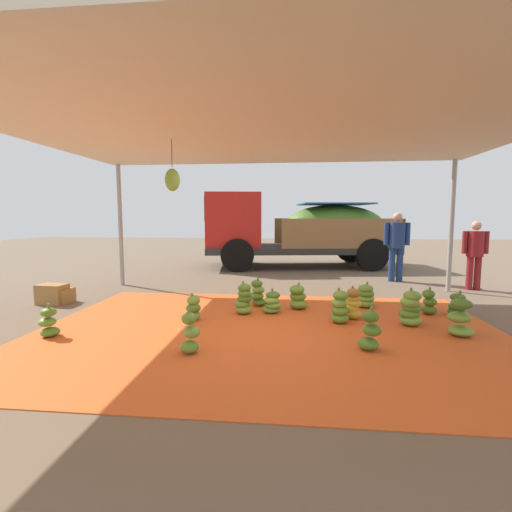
# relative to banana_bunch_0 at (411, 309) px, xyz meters

# --- Properties ---
(ground_plane) EXTENTS (40.00, 40.00, 0.00)m
(ground_plane) POSITION_rel_banana_bunch_0_xyz_m (-2.14, 2.49, -0.26)
(ground_plane) COLOR brown
(tarp_orange) EXTENTS (6.75, 4.81, 0.01)m
(tarp_orange) POSITION_rel_banana_bunch_0_xyz_m (-2.14, -0.51, -0.25)
(tarp_orange) COLOR #E05B23
(tarp_orange) RESTS_ON ground
(tent_canopy) EXTENTS (8.00, 7.00, 2.96)m
(tent_canopy) POSITION_rel_banana_bunch_0_xyz_m (-2.15, -0.59, 2.61)
(tent_canopy) COLOR #9EA0A5
(tent_canopy) RESTS_ON ground
(banana_bunch_0) EXTENTS (0.42, 0.42, 0.58)m
(banana_bunch_0) POSITION_rel_banana_bunch_0_xyz_m (0.00, 0.00, 0.00)
(banana_bunch_0) COLOR #75A83D
(banana_bunch_0) RESTS_ON tarp_orange
(banana_bunch_1) EXTENTS (0.41, 0.42, 0.47)m
(banana_bunch_1) POSITION_rel_banana_bunch_0_xyz_m (-1.70, 0.85, -0.05)
(banana_bunch_1) COLOR #60932D
(banana_bunch_1) RESTS_ON tarp_orange
(banana_bunch_2) EXTENTS (0.36, 0.35, 0.57)m
(banana_bunch_2) POSITION_rel_banana_bunch_0_xyz_m (0.53, -0.45, -0.01)
(banana_bunch_2) COLOR #75A83D
(banana_bunch_2) RESTS_ON tarp_orange
(banana_bunch_3) EXTENTS (0.32, 0.32, 0.54)m
(banana_bunch_3) POSITION_rel_banana_bunch_0_xyz_m (-0.82, 0.28, -0.01)
(banana_bunch_3) COLOR gold
(banana_bunch_3) RESTS_ON tarp_orange
(banana_bunch_4) EXTENTS (0.32, 0.34, 0.54)m
(banana_bunch_4) POSITION_rel_banana_bunch_0_xyz_m (-3.03, -1.45, -0.02)
(banana_bunch_4) COLOR #60932D
(banana_bunch_4) RESTS_ON tarp_orange
(banana_bunch_5) EXTENTS (0.37, 0.37, 0.55)m
(banana_bunch_5) POSITION_rel_banana_bunch_0_xyz_m (-1.06, 0.01, -0.01)
(banana_bunch_5) COLOR #60932D
(banana_bunch_5) RESTS_ON tarp_orange
(banana_bunch_6) EXTENTS (0.41, 0.41, 0.43)m
(banana_bunch_6) POSITION_rel_banana_bunch_0_xyz_m (0.96, 0.64, -0.07)
(banana_bunch_6) COLOR #477523
(banana_bunch_6) RESTS_ON tarp_orange
(banana_bunch_7) EXTENTS (0.33, 0.33, 0.55)m
(banana_bunch_7) POSITION_rel_banana_bunch_0_xyz_m (-0.83, -1.14, -0.02)
(banana_bunch_7) COLOR #518428
(banana_bunch_7) RESTS_ON tarp_orange
(banana_bunch_8) EXTENTS (0.34, 0.34, 0.47)m
(banana_bunch_8) POSITION_rel_banana_bunch_0_xyz_m (0.52, 0.69, -0.05)
(banana_bunch_8) COLOR #477523
(banana_bunch_8) RESTS_ON tarp_orange
(banana_bunch_9) EXTENTS (0.44, 0.44, 0.47)m
(banana_bunch_9) POSITION_rel_banana_bunch_0_xyz_m (-0.47, 1.07, -0.05)
(banana_bunch_9) COLOR #6B9E38
(banana_bunch_9) RESTS_ON tarp_orange
(banana_bunch_10) EXTENTS (0.43, 0.42, 0.43)m
(banana_bunch_10) POSITION_rel_banana_bunch_0_xyz_m (-2.14, 0.50, -0.08)
(banana_bunch_10) COLOR #6B9E38
(banana_bunch_10) RESTS_ON tarp_orange
(banana_bunch_11) EXTENTS (0.34, 0.34, 0.43)m
(banana_bunch_11) POSITION_rel_banana_bunch_0_xyz_m (-3.38, -0.07, -0.07)
(banana_bunch_11) COLOR #6B9E38
(banana_bunch_11) RESTS_ON tarp_orange
(banana_bunch_12) EXTENTS (0.35, 0.34, 0.56)m
(banana_bunch_12) POSITION_rel_banana_bunch_0_xyz_m (-2.62, 0.40, -0.01)
(banana_bunch_12) COLOR #6B9E38
(banana_bunch_12) RESTS_ON tarp_orange
(banana_bunch_13) EXTENTS (0.37, 0.35, 0.46)m
(banana_bunch_13) POSITION_rel_banana_bunch_0_xyz_m (-5.14, -1.06, -0.07)
(banana_bunch_13) COLOR #518428
(banana_bunch_13) RESTS_ON tarp_orange
(banana_bunch_14) EXTENTS (0.35, 0.33, 0.53)m
(banana_bunch_14) POSITION_rel_banana_bunch_0_xyz_m (-2.44, 0.98, -0.03)
(banana_bunch_14) COLOR #518428
(banana_bunch_14) RESTS_ON tarp_orange
(cargo_truck_main) EXTENTS (6.33, 3.26, 2.40)m
(cargo_truck_main) POSITION_rel_banana_bunch_0_xyz_m (-1.71, 6.59, 1.01)
(cargo_truck_main) COLOR #2D2D2D
(cargo_truck_main) RESTS_ON ground
(worker_0) EXTENTS (0.57, 0.35, 1.56)m
(worker_0) POSITION_rel_banana_bunch_0_xyz_m (2.30, 3.04, 0.65)
(worker_0) COLOR maroon
(worker_0) RESTS_ON ground
(worker_1) EXTENTS (0.65, 0.40, 1.77)m
(worker_1) POSITION_rel_banana_bunch_0_xyz_m (0.83, 4.00, 0.77)
(worker_1) COLOR navy
(worker_1) RESTS_ON ground
(crate_0) EXTENTS (0.42, 0.42, 0.28)m
(crate_0) POSITION_rel_banana_bunch_0_xyz_m (-6.26, 0.85, -0.12)
(crate_0) COLOR olive
(crate_0) RESTS_ON ground
(crate_1) EXTENTS (0.55, 0.39, 0.38)m
(crate_1) POSITION_rel_banana_bunch_0_xyz_m (-6.36, 0.77, -0.07)
(crate_1) COLOR olive
(crate_1) RESTS_ON ground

